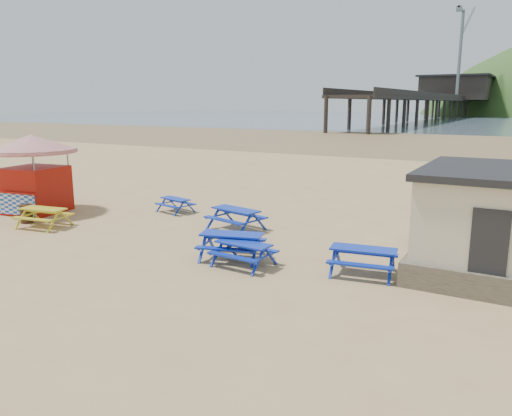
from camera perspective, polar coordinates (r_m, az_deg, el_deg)
The scene contains 13 objects.
ground at distance 18.61m, azimuth -3.67°, elevation -3.68°, with size 400.00×400.00×0.00m, color tan.
wet_sand at distance 70.87m, azimuth 21.49°, elevation 7.07°, with size 400.00×400.00×0.00m, color brown.
sea at distance 185.34m, azimuth 26.67°, elevation 9.14°, with size 400.00×400.00×0.00m, color #495B68.
picnic_table_blue_a at distance 23.55m, azimuth -9.18°, elevation 0.33°, with size 1.81×1.59×0.65m.
picnic_table_blue_b at distance 20.00m, azimuth -2.31°, elevation -1.29°, with size 2.35×2.05×0.86m.
picnic_table_blue_c at distance 18.68m, azimuth 20.28°, elevation -3.11°, with size 2.13×1.85×0.78m.
picnic_table_blue_d at distance 16.37m, azimuth -2.78°, elevation -4.34°, with size 2.37×2.10×0.84m.
picnic_table_blue_e at distance 15.64m, azimuth -1.44°, elevation -5.29°, with size 1.88×1.56×0.75m.
picnic_table_blue_f at distance 15.21m, azimuth 12.12°, elevation -5.96°, with size 2.13×1.82×0.80m.
picnic_table_yellow at distance 22.21m, azimuth -23.10°, elevation -1.01°, with size 2.11×1.80×0.79m.
ice_cream_kiosk at distance 25.13m, azimuth -24.11°, elevation 4.64°, with size 4.60×4.60×3.60m.
litter_bin at distance 23.28m, azimuth -24.78°, elevation -0.59°, with size 0.54×0.54×0.79m.
pier at distance 195.23m, azimuth 21.60°, elevation 11.25°, with size 24.00×220.00×39.29m.
Camera 1 is at (9.80, -15.01, 5.00)m, focal length 35.00 mm.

